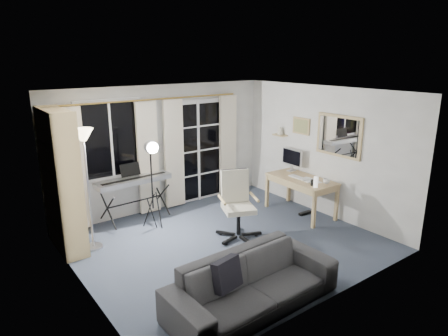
{
  "coord_description": "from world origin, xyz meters",
  "views": [
    {
      "loc": [
        -3.52,
        -4.71,
        2.91
      ],
      "look_at": [
        0.22,
        0.35,
        1.14
      ],
      "focal_mm": 32.0,
      "sensor_mm": 36.0,
      "label": 1
    }
  ],
  "objects_px": {
    "studio_light": "(151,157)",
    "mug": "(326,181)",
    "office_chair": "(236,198)",
    "monitor": "(292,158)",
    "torchiere_lamp": "(85,153)",
    "keyboard_piano": "(134,181)",
    "bookshelf": "(60,186)",
    "desk": "(301,182)",
    "sofa": "(253,275)"
  },
  "relations": [
    {
      "from": "mug",
      "to": "desk",
      "type": "bearing_deg",
      "value": 101.31
    },
    {
      "from": "keyboard_piano",
      "to": "studio_light",
      "type": "relative_size",
      "value": 0.87
    },
    {
      "from": "mug",
      "to": "monitor",
      "type": "bearing_deg",
      "value": 84.19
    },
    {
      "from": "bookshelf",
      "to": "monitor",
      "type": "height_order",
      "value": "bookshelf"
    },
    {
      "from": "bookshelf",
      "to": "torchiere_lamp",
      "type": "xyz_separation_m",
      "value": [
        0.35,
        -0.21,
        0.49
      ]
    },
    {
      "from": "desk",
      "to": "studio_light",
      "type": "bearing_deg",
      "value": 160.05
    },
    {
      "from": "mug",
      "to": "sofa",
      "type": "distance_m",
      "value": 3.02
    },
    {
      "from": "torchiere_lamp",
      "to": "desk",
      "type": "xyz_separation_m",
      "value": [
        3.66,
        -0.94,
        -0.91
      ]
    },
    {
      "from": "monitor",
      "to": "sofa",
      "type": "xyz_separation_m",
      "value": [
        -2.84,
        -2.16,
        -0.55
      ]
    },
    {
      "from": "bookshelf",
      "to": "sofa",
      "type": "bearing_deg",
      "value": -64.01
    },
    {
      "from": "torchiere_lamp",
      "to": "monitor",
      "type": "distance_m",
      "value": 3.92
    },
    {
      "from": "office_chair",
      "to": "desk",
      "type": "xyz_separation_m",
      "value": [
        1.57,
        0.02,
        -0.03
      ]
    },
    {
      "from": "studio_light",
      "to": "office_chair",
      "type": "relative_size",
      "value": 1.44
    },
    {
      "from": "bookshelf",
      "to": "office_chair",
      "type": "height_order",
      "value": "bookshelf"
    },
    {
      "from": "office_chair",
      "to": "mug",
      "type": "height_order",
      "value": "office_chair"
    },
    {
      "from": "studio_light",
      "to": "desk",
      "type": "height_order",
      "value": "studio_light"
    },
    {
      "from": "keyboard_piano",
      "to": "office_chair",
      "type": "bearing_deg",
      "value": -57.55
    },
    {
      "from": "torchiere_lamp",
      "to": "studio_light",
      "type": "bearing_deg",
      "value": 4.34
    },
    {
      "from": "keyboard_piano",
      "to": "sofa",
      "type": "relative_size",
      "value": 0.64
    },
    {
      "from": "torchiere_lamp",
      "to": "studio_light",
      "type": "xyz_separation_m",
      "value": [
        1.11,
        0.08,
        -0.25
      ]
    },
    {
      "from": "torchiere_lamp",
      "to": "studio_light",
      "type": "height_order",
      "value": "torchiere_lamp"
    },
    {
      "from": "office_chair",
      "to": "bookshelf",
      "type": "bearing_deg",
      "value": 176.54
    },
    {
      "from": "bookshelf",
      "to": "mug",
      "type": "bearing_deg",
      "value": -21.41
    },
    {
      "from": "torchiere_lamp",
      "to": "desk",
      "type": "height_order",
      "value": "torchiere_lamp"
    },
    {
      "from": "bookshelf",
      "to": "sofa",
      "type": "distance_m",
      "value": 3.23
    },
    {
      "from": "torchiere_lamp",
      "to": "studio_light",
      "type": "distance_m",
      "value": 1.14
    },
    {
      "from": "keyboard_piano",
      "to": "sofa",
      "type": "xyz_separation_m",
      "value": [
        0.02,
        -3.25,
        -0.33
      ]
    },
    {
      "from": "torchiere_lamp",
      "to": "monitor",
      "type": "bearing_deg",
      "value": -7.24
    },
    {
      "from": "keyboard_piano",
      "to": "bookshelf",
      "type": "bearing_deg",
      "value": -166.73
    },
    {
      "from": "mug",
      "to": "sofa",
      "type": "xyz_separation_m",
      "value": [
        -2.75,
        -1.21,
        -0.34
      ]
    },
    {
      "from": "torchiere_lamp",
      "to": "desk",
      "type": "bearing_deg",
      "value": -14.41
    },
    {
      "from": "office_chair",
      "to": "monitor",
      "type": "height_order",
      "value": "monitor"
    },
    {
      "from": "office_chair",
      "to": "desk",
      "type": "distance_m",
      "value": 1.57
    },
    {
      "from": "studio_light",
      "to": "office_chair",
      "type": "distance_m",
      "value": 1.57
    },
    {
      "from": "monitor",
      "to": "mug",
      "type": "xyz_separation_m",
      "value": [
        -0.1,
        -0.95,
        -0.21
      ]
    },
    {
      "from": "monitor",
      "to": "sofa",
      "type": "height_order",
      "value": "monitor"
    },
    {
      "from": "bookshelf",
      "to": "desk",
      "type": "relative_size",
      "value": 1.63
    },
    {
      "from": "monitor",
      "to": "sofa",
      "type": "bearing_deg",
      "value": -140.84
    },
    {
      "from": "keyboard_piano",
      "to": "mug",
      "type": "relative_size",
      "value": 11.95
    },
    {
      "from": "torchiere_lamp",
      "to": "mug",
      "type": "relative_size",
      "value": 16.37
    },
    {
      "from": "bookshelf",
      "to": "monitor",
      "type": "xyz_separation_m",
      "value": [
        4.21,
        -0.7,
        -0.06
      ]
    },
    {
      "from": "studio_light",
      "to": "bookshelf",
      "type": "bearing_deg",
      "value": -179.42
    },
    {
      "from": "torchiere_lamp",
      "to": "sofa",
      "type": "height_order",
      "value": "torchiere_lamp"
    },
    {
      "from": "mug",
      "to": "torchiere_lamp",
      "type": "bearing_deg",
      "value": 159.04
    },
    {
      "from": "studio_light",
      "to": "mug",
      "type": "bearing_deg",
      "value": -24.31
    },
    {
      "from": "sofa",
      "to": "desk",
      "type": "bearing_deg",
      "value": 31.55
    },
    {
      "from": "torchiere_lamp",
      "to": "desk",
      "type": "relative_size",
      "value": 1.41
    },
    {
      "from": "torchiere_lamp",
      "to": "keyboard_piano",
      "type": "distance_m",
      "value": 1.39
    },
    {
      "from": "office_chair",
      "to": "mug",
      "type": "relative_size",
      "value": 9.59
    },
    {
      "from": "torchiere_lamp",
      "to": "sofa",
      "type": "bearing_deg",
      "value": -69.07
    }
  ]
}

